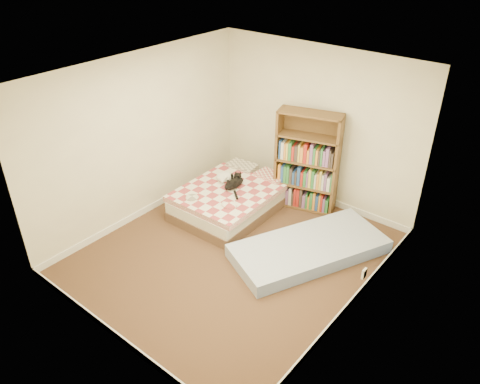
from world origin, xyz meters
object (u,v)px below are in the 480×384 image
Objects in this scene: bed at (233,198)px; white_dog at (225,177)px; floor_mattress at (309,249)px; bookshelf at (307,174)px; black_cat at (235,183)px.

white_dog is at bearing 161.27° from bed.
floor_mattress is at bearing 5.21° from white_dog.
bookshelf is at bearing 50.65° from white_dog.
bookshelf reaches higher than white_dog.
bookshelf reaches higher than bed.
floor_mattress is 6.21× the size of white_dog.
white_dog is at bearing -159.98° from bookshelf.
black_cat reaches higher than bed.
bed is 2.63× the size of black_cat.
floor_mattress is 3.14× the size of black_cat.
bed is at bearing -163.08° from floor_mattress.
black_cat is (0.03, 0.03, 0.27)m from bed.
bed is 0.28m from black_cat.
bed is 1.22m from bookshelf.
floor_mattress is at bearing -71.20° from bookshelf.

